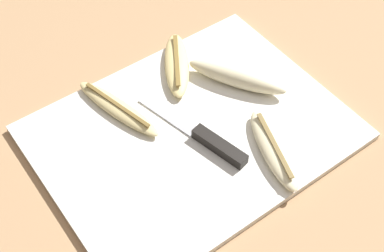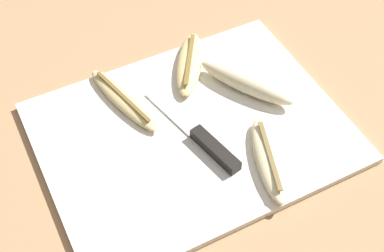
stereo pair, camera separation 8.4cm
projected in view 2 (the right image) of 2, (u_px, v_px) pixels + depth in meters
ground_plane at (192, 135)px, 0.85m from camera, size 4.00×4.00×0.00m
cutting_board at (192, 132)px, 0.85m from camera, size 0.47×0.36×0.01m
knife at (207, 142)px, 0.82m from camera, size 0.07×0.21×0.02m
banana_pale_long at (269, 159)px, 0.80m from camera, size 0.09×0.16×0.02m
banana_spotted_left at (123, 100)px, 0.87m from camera, size 0.07×0.18×0.02m
banana_bright_far at (246, 82)px, 0.89m from camera, size 0.12×0.17×0.03m
banana_golden_short at (189, 63)px, 0.92m from camera, size 0.12×0.15×0.02m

